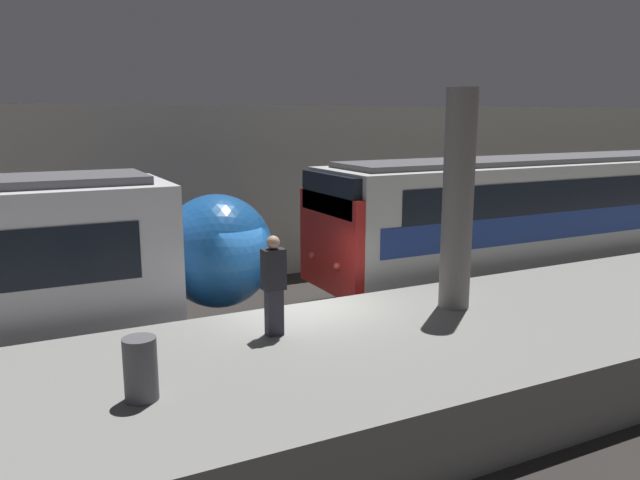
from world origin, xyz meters
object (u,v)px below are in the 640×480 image
at_px(support_pillar_near, 458,201).
at_px(person_waiting, 274,283).
at_px(trash_bin, 141,369).
at_px(train_boxy, 602,213).

bearing_deg(support_pillar_near, person_waiting, 178.28).
bearing_deg(trash_bin, person_waiting, 30.62).
height_order(train_boxy, trash_bin, train_boxy).
relative_size(train_boxy, trash_bin, 22.49).
relative_size(train_boxy, person_waiting, 11.12).
bearing_deg(train_boxy, support_pillar_near, -156.92).
height_order(person_waiting, trash_bin, person_waiting).
distance_m(person_waiting, trash_bin, 2.96).
distance_m(support_pillar_near, person_waiting, 3.92).
bearing_deg(train_boxy, person_waiting, -163.94).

